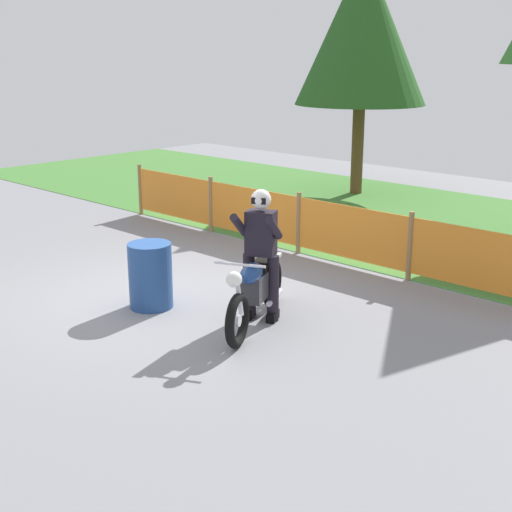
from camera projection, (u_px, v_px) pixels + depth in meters
The scene contains 7 objects.
ground at pixel (156, 298), 9.81m from camera, with size 24.00×24.00×0.02m, color gray.
grass_verge at pixel (404, 219), 14.30m from camera, with size 24.00×6.69×0.01m, color #427A33.
barrier_fence at pixel (299, 222), 11.81m from camera, with size 8.67×0.08×1.05m.
tree_leftmost at pixel (362, 29), 15.89m from camera, with size 3.02×3.02×5.45m.
motorcycle_lead at pixel (256, 289), 8.69m from camera, with size 1.05×1.92×0.99m.
rider_lead at pixel (261, 247), 8.77m from camera, with size 0.70×0.78×1.69m.
spare_drum at pixel (150, 275), 9.34m from camera, with size 0.58×0.58×0.88m, color navy.
Camera 1 is at (7.35, -5.78, 3.32)m, focal length 49.38 mm.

